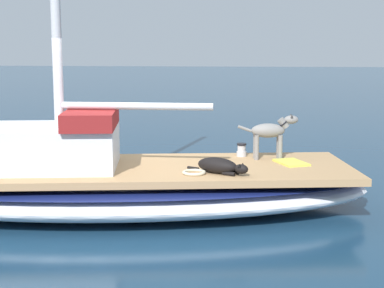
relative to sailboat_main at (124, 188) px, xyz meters
name	(u,v)px	position (x,y,z in m)	size (l,w,h in m)	color
ground_plane	(125,210)	(0.00, 0.00, -0.34)	(120.00, 120.00, 0.00)	navy
sailboat_main	(124,188)	(0.00, 0.00, 0.00)	(3.63, 7.54, 0.66)	white
cabin_house	(45,144)	(-0.19, 1.10, 0.67)	(1.73, 2.42, 0.84)	silver
dog_black	(220,166)	(-0.33, -1.42, 0.43)	(0.51, 0.89, 0.22)	black
dog_grey	(271,132)	(0.82, -2.14, 0.75)	(0.29, 0.94, 0.70)	gray
deck_winch	(242,150)	(1.00, -1.68, 0.42)	(0.16, 0.16, 0.21)	#B7B7BC
coiled_rope	(194,172)	(-0.40, -1.07, 0.35)	(0.32, 0.32, 0.04)	beige
deck_towel	(291,162)	(0.49, -2.44, 0.34)	(0.56, 0.36, 0.03)	#D8D14C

